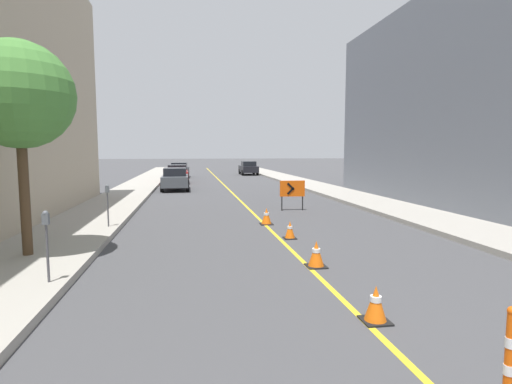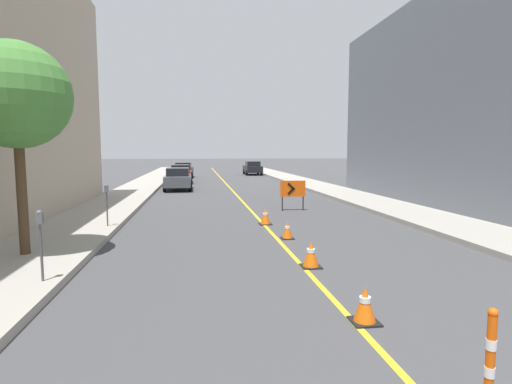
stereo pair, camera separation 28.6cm
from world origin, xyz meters
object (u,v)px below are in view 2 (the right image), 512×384
at_px(parked_car_curb_far, 184,170).
at_px(traffic_cone_third, 365,305).
at_px(traffic_cone_fourth, 311,254).
at_px(traffic_cone_fifth, 287,230).
at_px(parked_car_curb_near, 178,179).
at_px(arrow_barricade_primary, 293,190).
at_px(parking_meter_far_curb, 107,197).
at_px(parked_car_curb_mid, 181,174).
at_px(parked_car_opposite_side, 253,168).
at_px(traffic_cone_farthest, 265,216).
at_px(delineator_post_front, 489,372).
at_px(parking_meter_near_curb, 40,231).
at_px(street_tree_left_near, 16,96).

bearing_deg(parked_car_curb_far, traffic_cone_third, -80.89).
relative_size(traffic_cone_fourth, parked_car_curb_far, 0.14).
relative_size(traffic_cone_fifth, parked_car_curb_near, 0.13).
height_order(arrow_barricade_primary, parked_car_curb_near, parked_car_curb_near).
distance_m(parked_car_curb_far, parking_meter_far_curb, 28.18).
bearing_deg(parked_car_curb_far, parking_meter_far_curb, -90.71).
xyz_separation_m(parked_car_curb_mid, parked_car_curb_far, (0.03, 6.96, 0.00)).
distance_m(traffic_cone_fourth, parking_meter_far_curb, 7.84).
height_order(traffic_cone_third, parked_car_opposite_side, parked_car_opposite_side).
bearing_deg(traffic_cone_fifth, parked_car_curb_far, 97.81).
bearing_deg(traffic_cone_farthest, parking_meter_far_curb, -175.51).
distance_m(traffic_cone_fifth, parking_meter_far_curb, 6.34).
bearing_deg(delineator_post_front, parking_meter_near_curb, 141.13).
relative_size(traffic_cone_fifth, arrow_barricade_primary, 0.40).
bearing_deg(street_tree_left_near, parked_car_curb_far, 84.58).
relative_size(traffic_cone_third, parking_meter_near_curb, 0.42).
relative_size(arrow_barricade_primary, street_tree_left_near, 0.27).
bearing_deg(arrow_barricade_primary, traffic_cone_third, -94.95).
relative_size(traffic_cone_third, parked_car_opposite_side, 0.14).
bearing_deg(parked_car_curb_near, arrow_barricade_primary, -62.51).
height_order(traffic_cone_fifth, parking_meter_far_curb, parking_meter_far_curb).
relative_size(traffic_cone_fourth, delineator_post_front, 0.52).
bearing_deg(parking_meter_far_curb, parked_car_curb_mid, 85.33).
bearing_deg(parked_car_curb_near, parked_car_curb_far, 89.76).
height_order(traffic_cone_farthest, parking_meter_near_curb, parking_meter_near_curb).
distance_m(traffic_cone_farthest, parked_car_curb_far, 27.95).
relative_size(traffic_cone_third, arrow_barricade_primary, 0.43).
height_order(traffic_cone_farthest, delineator_post_front, delineator_post_front).
height_order(traffic_cone_fourth, parking_meter_near_curb, parking_meter_near_curb).
height_order(parked_car_curb_near, parked_car_curb_mid, same).
relative_size(traffic_cone_fourth, parking_meter_near_curb, 0.44).
height_order(parked_car_curb_mid, parking_meter_far_curb, parking_meter_far_curb).
bearing_deg(delineator_post_front, traffic_cone_fourth, 92.58).
relative_size(parked_car_curb_mid, parking_meter_far_curb, 2.99).
height_order(traffic_cone_fifth, traffic_cone_farthest, traffic_cone_farthest).
distance_m(traffic_cone_third, arrow_barricade_primary, 12.29).
xyz_separation_m(parking_meter_near_curb, parking_meter_far_curb, (0.00, 5.96, 0.01)).
bearing_deg(street_tree_left_near, traffic_cone_farthest, 30.44).
bearing_deg(parked_car_curb_near, parking_meter_far_curb, -97.26).
bearing_deg(traffic_cone_fifth, parking_meter_near_curb, -146.92).
relative_size(traffic_cone_fourth, parked_car_curb_mid, 0.15).
relative_size(arrow_barricade_primary, parking_meter_far_curb, 0.97).
distance_m(traffic_cone_farthest, parked_car_opposite_side, 31.93).
height_order(parked_car_curb_mid, parked_car_opposite_side, same).
xyz_separation_m(traffic_cone_fourth, parking_meter_far_curb, (-5.76, 5.24, 0.89)).
height_order(traffic_cone_farthest, parking_meter_far_curb, parking_meter_far_curb).
distance_m(traffic_cone_farthest, parking_meter_near_curb, 8.58).
xyz_separation_m(traffic_cone_fourth, street_tree_left_near, (-7.01, 1.63, 3.79)).
distance_m(parked_car_opposite_side, parking_meter_near_curb, 39.28).
distance_m(traffic_cone_fifth, parked_car_curb_mid, 23.65).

